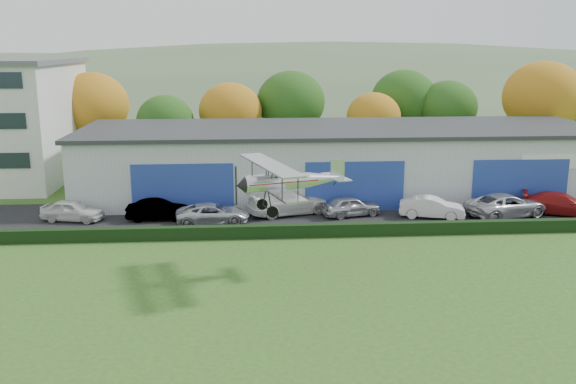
{
  "coord_description": "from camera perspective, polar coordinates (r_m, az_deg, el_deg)",
  "views": [
    {
      "loc": [
        -2.71,
        -20.29,
        11.47
      ],
      "look_at": [
        -0.4,
        12.17,
        3.81
      ],
      "focal_mm": 38.79,
      "sensor_mm": 36.0,
      "label": 1
    }
  ],
  "objects": [
    {
      "name": "car_1",
      "position": [
        42.64,
        -11.81,
        -1.62
      ],
      "size": [
        4.21,
        1.51,
        1.38
      ],
      "primitive_type": "imported",
      "rotation": [
        0.0,
        0.0,
        1.58
      ],
      "color": "gray",
      "rests_on": "apron"
    },
    {
      "name": "biplane",
      "position": [
        31.64,
        -0.14,
        1.1
      ],
      "size": [
        6.02,
        6.81,
        2.55
      ],
      "rotation": [
        0.0,
        0.0,
        0.29
      ],
      "color": "silver"
    },
    {
      "name": "ground",
      "position": [
        23.46,
        3.22,
        -16.04
      ],
      "size": [
        300.0,
        300.0,
        0.0
      ],
      "primitive_type": "plane",
      "color": "#2E571B",
      "rests_on": "ground"
    },
    {
      "name": "car_4",
      "position": [
        42.95,
        5.8,
        -1.28
      ],
      "size": [
        4.37,
        2.66,
        1.39
      ],
      "primitive_type": "imported",
      "rotation": [
        0.0,
        0.0,
        1.84
      ],
      "color": "silver",
      "rests_on": "apron"
    },
    {
      "name": "car_5",
      "position": [
        43.38,
        13.07,
        -1.39
      ],
      "size": [
        4.62,
        2.72,
        1.44
      ],
      "primitive_type": "imported",
      "rotation": [
        0.0,
        0.0,
        1.28
      ],
      "color": "silver",
      "rests_on": "apron"
    },
    {
      "name": "tree_belt",
      "position": [
        61.3,
        -0.72,
        7.75
      ],
      "size": [
        75.7,
        13.22,
        10.12
      ],
      "color": "#3D2614",
      "rests_on": "ground"
    },
    {
      "name": "hangar",
      "position": [
        49.67,
        4.94,
        2.97
      ],
      "size": [
        40.6,
        12.6,
        5.3
      ],
      "color": "#B2B7BC",
      "rests_on": "ground"
    },
    {
      "name": "distant_hills",
      "position": [
        162.16,
        -4.62,
        4.5
      ],
      "size": [
        430.0,
        196.0,
        56.0
      ],
      "color": "#4C6642",
      "rests_on": "ground"
    },
    {
      "name": "hedge",
      "position": [
        38.56,
        4.63,
        -3.48
      ],
      "size": [
        46.0,
        0.6,
        0.8
      ],
      "primitive_type": "cube",
      "color": "black",
      "rests_on": "ground"
    },
    {
      "name": "car_6",
      "position": [
        45.09,
        19.37,
        -1.14
      ],
      "size": [
        6.3,
        4.37,
        1.6
      ],
      "primitive_type": "imported",
      "rotation": [
        0.0,
        0.0,
        1.9
      ],
      "color": "silver",
      "rests_on": "apron"
    },
    {
      "name": "car_3",
      "position": [
        43.19,
        0.06,
        -0.93
      ],
      "size": [
        6.24,
        4.06,
        1.68
      ],
      "primitive_type": "imported",
      "rotation": [
        0.0,
        0.0,
        1.89
      ],
      "color": "silver",
      "rests_on": "apron"
    },
    {
      "name": "car_0",
      "position": [
        43.99,
        -19.16,
        -1.6
      ],
      "size": [
        4.39,
        2.52,
        1.41
      ],
      "primitive_type": "imported",
      "rotation": [
        0.0,
        0.0,
        1.35
      ],
      "color": "silver",
      "rests_on": "apron"
    },
    {
      "name": "car_7",
      "position": [
        47.1,
        23.78,
        -1.0
      ],
      "size": [
        5.56,
        4.01,
        1.5
      ],
      "primitive_type": "imported",
      "rotation": [
        0.0,
        0.0,
        1.15
      ],
      "color": "maroon",
      "rests_on": "apron"
    },
    {
      "name": "car_2",
      "position": [
        41.18,
        -6.93,
        -1.99
      ],
      "size": [
        4.94,
        2.58,
        1.33
      ],
      "primitive_type": "imported",
      "rotation": [
        0.0,
        0.0,
        1.65
      ],
      "color": "silver",
      "rests_on": "apron"
    },
    {
      "name": "apron",
      "position": [
        43.23,
        3.68,
        -2.14
      ],
      "size": [
        48.0,
        9.0,
        0.05
      ],
      "primitive_type": "cube",
      "color": "black",
      "rests_on": "ground"
    }
  ]
}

